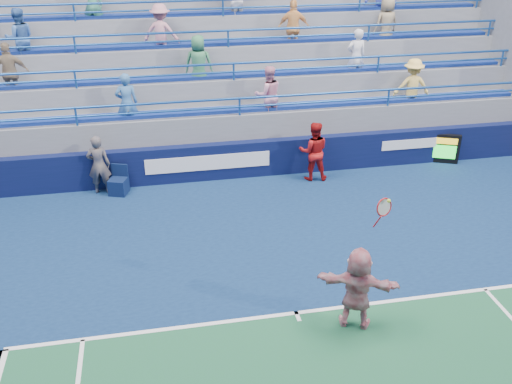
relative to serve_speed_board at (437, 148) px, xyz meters
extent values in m
plane|color=#333538|center=(-6.15, -6.39, -0.48)|extent=(120.00, 120.00, 0.00)
cube|color=#0D2345|center=(-6.15, -4.19, -0.47)|extent=(18.00, 8.40, 0.02)
cube|color=white|center=(-6.15, -6.39, -0.45)|extent=(11.00, 0.10, 0.01)
cube|color=white|center=(-6.15, -6.49, -0.45)|extent=(0.08, 0.30, 0.01)
cube|color=#091135|center=(-6.15, 0.11, 0.07)|extent=(18.00, 0.30, 1.10)
cube|color=white|center=(-7.15, -0.05, 0.12)|extent=(3.60, 0.02, 0.45)
cube|color=white|center=(-0.95, -0.05, 0.22)|extent=(1.80, 0.02, 0.30)
cube|color=slate|center=(-6.15, 3.06, 0.07)|extent=(18.00, 5.60, 1.10)
cube|color=slate|center=(-6.15, 3.06, 0.45)|extent=(18.00, 5.60, 1.85)
cube|color=navy|center=(-6.15, 0.71, 1.42)|extent=(17.40, 0.45, 0.10)
cylinder|color=#1B4A92|center=(-6.15, 0.31, 1.87)|extent=(18.00, 0.07, 0.07)
cube|color=slate|center=(-6.15, 3.56, 0.82)|extent=(18.00, 4.60, 2.60)
cube|color=navy|center=(-6.15, 1.71, 2.17)|extent=(17.40, 0.45, 0.10)
cylinder|color=#1B4A92|center=(-6.15, 1.31, 2.62)|extent=(18.00, 0.07, 0.07)
cube|color=slate|center=(-6.15, 4.06, 1.20)|extent=(18.00, 3.60, 3.35)
cube|color=navy|center=(-6.15, 2.71, 2.92)|extent=(17.40, 0.45, 0.10)
cylinder|color=#1B4A92|center=(-6.15, 2.31, 3.37)|extent=(18.00, 0.07, 0.07)
cube|color=slate|center=(-6.15, 4.56, 1.57)|extent=(18.00, 2.60, 4.10)
cube|color=navy|center=(-6.15, 3.71, 3.67)|extent=(17.40, 0.45, 0.10)
cylinder|color=#1B4A92|center=(-6.15, 3.31, 4.12)|extent=(18.00, 0.07, 0.07)
cube|color=slate|center=(-6.15, 5.06, 1.95)|extent=(18.00, 1.60, 4.85)
imported|color=#857159|center=(-12.42, 1.71, 2.55)|extent=(1.02, 0.48, 1.70)
imported|color=#3964AC|center=(-12.20, 2.71, 3.30)|extent=(0.94, 0.79, 1.70)
imported|color=#3669A3|center=(-9.28, 0.71, 1.80)|extent=(0.65, 0.46, 1.70)
imported|color=silver|center=(-2.24, 1.71, 2.55)|extent=(0.64, 0.43, 1.70)
imported|color=#C98293|center=(-8.14, 2.71, 3.30)|extent=(1.23, 0.90, 1.70)
imported|color=pink|center=(-5.23, 0.71, 1.80)|extent=(0.87, 0.70, 1.70)
imported|color=#FDD062|center=(-0.74, 0.71, 1.80)|extent=(1.18, 0.79, 1.70)
imported|color=#3F8B67|center=(-10.12, 3.71, 4.05)|extent=(0.70, 0.54, 1.70)
imported|color=#36774E|center=(-7.13, 1.71, 2.55)|extent=(0.93, 0.71, 1.70)
imported|color=gray|center=(-0.91, 2.71, 3.30)|extent=(0.92, 0.70, 1.70)
imported|color=#F6B05F|center=(-4.01, 2.71, 3.30)|extent=(1.04, 0.53, 1.70)
imported|color=silver|center=(-5.75, 3.71, 4.05)|extent=(0.96, 0.83, 1.70)
cube|color=black|center=(0.00, 0.01, 0.00)|extent=(1.32, 0.66, 0.95)
cube|color=gold|center=(0.00, -0.08, 0.28)|extent=(1.16, 0.02, 0.19)
cube|color=#19E533|center=(0.00, -0.08, -0.07)|extent=(1.16, 0.02, 0.43)
cube|color=#0C1A3D|center=(-9.71, -0.37, -0.24)|extent=(0.59, 0.59, 0.47)
cube|color=#0C1A3D|center=(-9.71, -0.17, 0.17)|extent=(0.46, 0.20, 0.36)
imported|color=silver|center=(-5.13, -6.90, 0.37)|extent=(1.64, 1.08, 1.69)
torus|color=#AF1518|center=(-4.78, -6.90, 2.06)|extent=(0.35, 0.20, 0.34)
cylinder|color=#AF1518|center=(-4.88, -6.90, 1.78)|extent=(0.08, 0.19, 0.31)
sphere|color=#CDE635|center=(-4.73, -6.95, 2.21)|extent=(0.07, 0.07, 0.07)
imported|color=#151E3A|center=(-10.18, -0.20, 0.38)|extent=(0.64, 0.44, 1.70)
imported|color=#A61313|center=(-4.12, -0.45, 0.41)|extent=(0.95, 0.80, 1.76)
camera|label=1|loc=(-8.63, -15.06, 6.79)|focal=40.00mm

